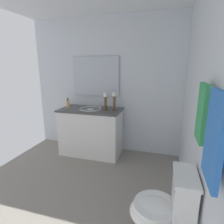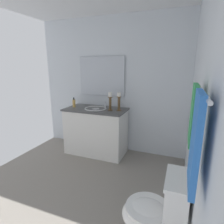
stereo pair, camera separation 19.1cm
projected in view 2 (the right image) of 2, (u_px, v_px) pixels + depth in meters
The scene contains 13 objects.
floor at pixel (67, 195), 2.34m from camera, with size 3.10×2.83×0.02m, color gray.
wall_back at pixel (201, 111), 1.54m from camera, with size 3.10×0.04×2.45m, color silver.
wall_left at pixel (111, 86), 3.44m from camera, with size 0.04×2.83×2.45m, color silver.
vanity_cabinet at pixel (96, 131), 3.40m from camera, with size 0.58×1.11×0.85m.
sink_basin at pixel (96, 111), 3.31m from camera, with size 0.40×0.40×0.24m.
mirror at pixel (102, 76), 3.42m from camera, with size 0.02×0.89×0.72m, color silver.
candle_holder_tall at pixel (119, 101), 3.12m from camera, with size 0.09×0.09×0.31m.
candle_holder_short at pixel (110, 101), 3.14m from camera, with size 0.09×0.09×0.31m.
soap_bottle at pixel (74, 103), 3.41m from camera, with size 0.06×0.06×0.18m.
toilet at pixel (156, 213), 1.57m from camera, with size 0.39×0.54×0.75m.
towel_bar at pixel (202, 91), 1.02m from camera, with size 0.02×0.02×0.77m, color silver.
towel_near_vanity at pixel (193, 115), 1.25m from camera, with size 0.23×0.03×0.42m, color #389E59.
towel_center at pixel (195, 141), 0.91m from camera, with size 0.28×0.03×0.50m, color blue.
Camera 2 is at (1.67, 1.26, 1.59)m, focal length 29.43 mm.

